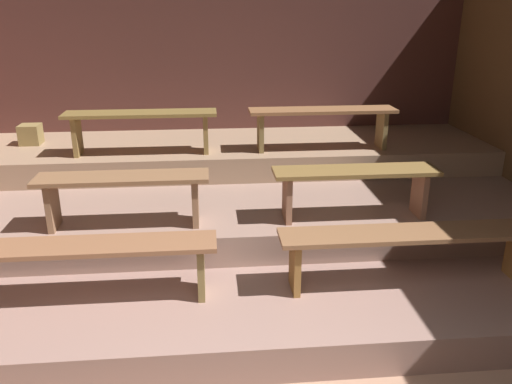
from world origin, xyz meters
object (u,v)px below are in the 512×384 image
object	(u,v)px
bench_lower_right	(410,242)
bench_upper_left	(141,121)
bench_middle_right	(355,181)
bench_upper_right	(322,118)
bench_lower_left	(77,256)
bench_middle_left	(123,188)
wooden_crate_upper	(31,134)

from	to	relation	value
bench_lower_right	bench_upper_left	world-z (taller)	bench_upper_left
bench_middle_right	bench_upper_left	distance (m)	2.37
bench_upper_right	bench_lower_left	bearing A→B (deg)	-137.11
bench_middle_left	bench_upper_left	world-z (taller)	bench_upper_left
bench_upper_left	bench_upper_right	xyz separation A→B (m)	(1.93, 0.00, 0.00)
bench_upper_left	wooden_crate_upper	world-z (taller)	bench_upper_left
bench_lower_right	wooden_crate_upper	bearing A→B (deg)	143.97
bench_middle_left	bench_middle_right	distance (m)	1.97
bench_upper_left	wooden_crate_upper	bearing A→B (deg)	158.67
bench_lower_left	bench_middle_left	xyz separation A→B (m)	(0.24, 0.72, 0.25)
bench_lower_left	bench_lower_right	bearing A→B (deg)	0.00
wooden_crate_upper	bench_lower_right	bearing A→B (deg)	-36.03
bench_lower_right	wooden_crate_upper	world-z (taller)	wooden_crate_upper
bench_middle_left	bench_upper_right	size ratio (longest dim) A/B	0.90
bench_lower_left	bench_middle_left	size ratio (longest dim) A/B	1.40
bench_middle_left	bench_upper_right	bearing A→B (deg)	34.05
bench_middle_left	wooden_crate_upper	world-z (taller)	wooden_crate_upper
bench_middle_right	wooden_crate_upper	distance (m)	3.74
wooden_crate_upper	bench_upper_left	bearing A→B (deg)	-21.33
bench_middle_right	bench_upper_right	xyz separation A→B (m)	(-0.02, 1.32, 0.28)
bench_middle_left	bench_middle_right	size ratio (longest dim) A/B	1.00
bench_lower_left	bench_upper_right	xyz separation A→B (m)	(2.19, 2.04, 0.53)
bench_lower_left	bench_middle_right	world-z (taller)	bench_middle_right
bench_lower_left	wooden_crate_upper	size ratio (longest dim) A/B	8.90
bench_middle_left	bench_upper_left	bearing A→B (deg)	89.28
bench_lower_left	bench_middle_right	xyz separation A→B (m)	(2.21, 0.72, 0.25)
bench_middle_left	bench_middle_right	world-z (taller)	same
bench_middle_left	bench_upper_left	size ratio (longest dim) A/B	0.90
bench_upper_left	wooden_crate_upper	size ratio (longest dim) A/B	7.08
bench_middle_right	bench_upper_left	size ratio (longest dim) A/B	0.90
bench_middle_left	bench_upper_right	world-z (taller)	bench_upper_right
bench_lower_left	wooden_crate_upper	xyz separation A→B (m)	(-1.05, 2.55, 0.30)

